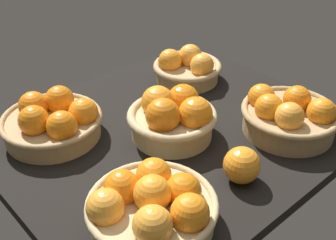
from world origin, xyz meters
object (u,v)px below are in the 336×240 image
Objects in this scene: basket_near_right at (53,121)px; basket_far_right at (152,206)px; basket_center at (173,116)px; basket_far_left at (289,115)px; basket_near_left at (187,68)px; loose_orange_front_gap at (242,165)px.

basket_near_right is 38.13cm from basket_far_right.
basket_center reaches higher than basket_far_left.
basket_near_left is at bearing -140.43° from basket_far_right.
basket_near_left is at bearing -90.71° from basket_far_left.
basket_center is at bearing -140.04° from basket_far_right.
basket_far_right is (22.77, 19.08, -0.77)cm from basket_center.
basket_far_left reaches higher than basket_near_left.
basket_near_right is 1.03× the size of basket_far_left.
loose_orange_front_gap is at bearing 60.26° from basket_near_left.
loose_orange_front_gap is at bearing 172.28° from basket_far_right.
basket_near_left is 0.82× the size of basket_far_right.
basket_near_left is at bearing 179.26° from basket_near_right.
basket_near_right is (21.94, -19.04, -0.99)cm from basket_center.
basket_near_right is 57.49cm from basket_far_left.
basket_near_left is 44.62cm from basket_near_right.
basket_far_right is at bearing 39.96° from basket_center.
basket_near_right is 3.06× the size of loose_orange_front_gap.
basket_center is 0.87× the size of basket_far_right.
loose_orange_front_gap is at bearing 10.78° from basket_far_left.
basket_center is 29.07cm from basket_near_right.
loose_orange_front_gap is (-22.26, 3.02, -0.56)cm from basket_far_right.
basket_center is 0.89× the size of basket_near_right.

